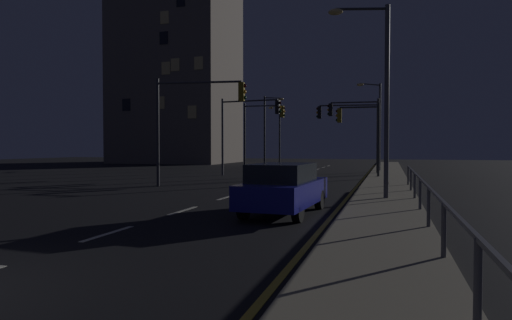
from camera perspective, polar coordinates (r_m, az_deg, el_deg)
ground_plane at (r=22.62m, az=0.18°, el=-3.59°), size 112.00×112.00×0.00m
sidewalk_right at (r=21.69m, az=16.29°, el=-3.70°), size 2.46×77.00×0.14m
lane_markings_center at (r=25.98m, az=2.38°, el=-2.89°), size 0.14×50.00×0.01m
lane_edge_line at (r=26.72m, az=13.20°, el=-2.81°), size 0.14×53.00×0.01m
car at (r=13.77m, az=3.59°, el=-3.55°), size 2.08×4.50×1.57m
traffic_light_mid_left at (r=30.32m, az=13.09°, el=4.31°), size 2.86×0.41×4.82m
traffic_light_far_left at (r=37.34m, az=0.68°, el=4.68°), size 3.60×0.34×5.77m
traffic_light_near_right at (r=34.18m, az=12.70°, el=4.90°), size 3.81×0.51×5.53m
traffic_light_mid_right at (r=31.93m, az=-1.17°, el=5.11°), size 4.64×0.79×5.62m
traffic_light_far_center at (r=34.85m, az=11.99°, el=4.76°), size 4.67×0.82×5.38m
traffic_light_overhead_east at (r=23.48m, az=-7.81°, el=6.45°), size 4.80×0.87×5.67m
street_lamp_mid_block at (r=17.66m, az=15.25°, el=9.67°), size 2.25×0.76×7.29m
street_lamp_median at (r=44.02m, az=1.52°, el=4.54°), size 1.79×1.19×7.08m
street_lamp_far_end at (r=50.70m, az=2.81°, el=4.09°), size 1.80×1.77×6.90m
street_lamp_across_street at (r=38.02m, az=15.13°, el=5.29°), size 1.88×1.82×7.18m
barrier_fence at (r=13.17m, az=20.73°, el=-3.63°), size 0.09×22.07×0.98m
building_distant at (r=60.94m, az=-10.08°, el=10.85°), size 14.53×11.84×23.64m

